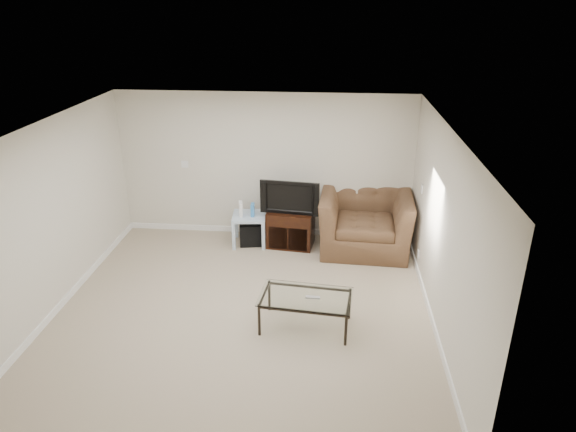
# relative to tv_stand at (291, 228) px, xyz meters

# --- Properties ---
(floor) EXTENTS (5.00, 5.00, 0.00)m
(floor) POSITION_rel_tv_stand_xyz_m (-0.48, -2.05, -0.31)
(floor) COLOR tan
(floor) RESTS_ON ground
(ceiling) EXTENTS (5.00, 5.00, 0.00)m
(ceiling) POSITION_rel_tv_stand_xyz_m (-0.48, -2.05, 2.19)
(ceiling) COLOR white
(ceiling) RESTS_ON ground
(wall_back) EXTENTS (5.00, 0.02, 2.50)m
(wall_back) POSITION_rel_tv_stand_xyz_m (-0.48, 0.45, 0.94)
(wall_back) COLOR silver
(wall_back) RESTS_ON ground
(wall_left) EXTENTS (0.02, 5.00, 2.50)m
(wall_left) POSITION_rel_tv_stand_xyz_m (-2.98, -2.05, 0.94)
(wall_left) COLOR silver
(wall_left) RESTS_ON ground
(wall_right) EXTENTS (0.02, 5.00, 2.50)m
(wall_right) POSITION_rel_tv_stand_xyz_m (2.02, -2.05, 0.94)
(wall_right) COLOR silver
(wall_right) RESTS_ON ground
(plate_back) EXTENTS (0.12, 0.02, 0.12)m
(plate_back) POSITION_rel_tv_stand_xyz_m (-1.88, 0.44, 0.94)
(plate_back) COLOR white
(plate_back) RESTS_ON wall_back
(plate_right_switch) EXTENTS (0.02, 0.09, 0.13)m
(plate_right_switch) POSITION_rel_tv_stand_xyz_m (2.01, -0.45, 0.94)
(plate_right_switch) COLOR white
(plate_right_switch) RESTS_ON wall_right
(plate_right_outlet) EXTENTS (0.02, 0.08, 0.12)m
(plate_right_outlet) POSITION_rel_tv_stand_xyz_m (2.01, -0.75, -0.01)
(plate_right_outlet) COLOR white
(plate_right_outlet) RESTS_ON wall_right
(tv_stand) EXTENTS (0.81, 0.60, 0.63)m
(tv_stand) POSITION_rel_tv_stand_xyz_m (0.00, 0.00, 0.00)
(tv_stand) COLOR black
(tv_stand) RESTS_ON floor
(dvd_player) EXTENTS (0.44, 0.33, 0.06)m
(dvd_player) POSITION_rel_tv_stand_xyz_m (-0.00, -0.04, 0.21)
(dvd_player) COLOR black
(dvd_player) RESTS_ON tv_stand
(television) EXTENTS (0.92, 0.28, 0.56)m
(television) POSITION_rel_tv_stand_xyz_m (-0.00, -0.03, 0.59)
(television) COLOR black
(television) RESTS_ON tv_stand
(side_table) EXTENTS (0.59, 0.59, 0.53)m
(side_table) POSITION_rel_tv_stand_xyz_m (-0.71, -0.00, -0.05)
(side_table) COLOR #CBEEF7
(side_table) RESTS_ON floor
(subwoofer) EXTENTS (0.45, 0.45, 0.40)m
(subwoofer) POSITION_rel_tv_stand_xyz_m (-0.68, 0.02, -0.13)
(subwoofer) COLOR black
(subwoofer) RESTS_ON floor
(game_console) EXTENTS (0.09, 0.18, 0.24)m
(game_console) POSITION_rel_tv_stand_xyz_m (-0.84, -0.04, 0.33)
(game_console) COLOR white
(game_console) RESTS_ON side_table
(game_case) EXTENTS (0.06, 0.16, 0.21)m
(game_case) POSITION_rel_tv_stand_xyz_m (-0.64, -0.02, 0.32)
(game_case) COLOR #337FCC
(game_case) RESTS_ON side_table
(recliner) EXTENTS (1.53, 1.04, 1.29)m
(recliner) POSITION_rel_tv_stand_xyz_m (1.24, -0.00, 0.33)
(recliner) COLOR #4E3A22
(recliner) RESTS_ON floor
(coffee_table) EXTENTS (1.21, 0.77, 0.45)m
(coffee_table) POSITION_rel_tv_stand_xyz_m (0.38, -2.34, -0.09)
(coffee_table) COLOR black
(coffee_table) RESTS_ON floor
(remote) EXTENTS (0.18, 0.06, 0.02)m
(remote) POSITION_rel_tv_stand_xyz_m (0.47, -2.37, 0.15)
(remote) COLOR #B2B2B7
(remote) RESTS_ON coffee_table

